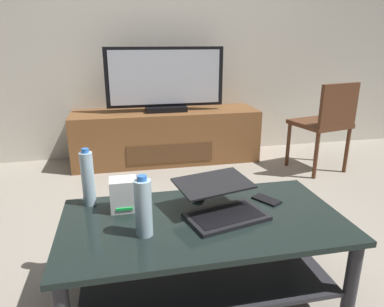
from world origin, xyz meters
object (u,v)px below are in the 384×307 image
(television, at_px, (165,81))
(dining_chair, at_px, (326,121))
(laptop, at_px, (221,203))
(coffee_table, at_px, (203,243))
(media_cabinet, at_px, (166,136))
(router_box, at_px, (124,194))
(cell_phone, at_px, (266,200))
(water_bottle_far, at_px, (143,207))
(tv_remote, at_px, (202,193))
(water_bottle_near, at_px, (88,178))

(television, bearing_deg, dining_chair, -23.24)
(laptop, bearing_deg, television, 89.34)
(television, bearing_deg, laptop, -90.66)
(coffee_table, xyz_separation_m, media_cabinet, (0.11, 2.08, -0.04))
(coffee_table, distance_m, router_box, 0.44)
(laptop, distance_m, cell_phone, 0.28)
(water_bottle_far, height_order, cell_phone, water_bottle_far)
(dining_chair, height_order, router_box, dining_chair)
(cell_phone, height_order, tv_remote, tv_remote)
(media_cabinet, relative_size, television, 1.62)
(coffee_table, xyz_separation_m, cell_phone, (0.36, 0.11, 0.14))
(coffee_table, height_order, media_cabinet, media_cabinet)
(router_box, bearing_deg, media_cabinet, 76.31)
(coffee_table, relative_size, television, 1.11)
(coffee_table, bearing_deg, router_box, 154.48)
(television, relative_size, router_box, 7.35)
(laptop, distance_m, water_bottle_near, 0.66)
(dining_chair, relative_size, laptop, 1.99)
(laptop, bearing_deg, coffee_table, -162.43)
(water_bottle_far, bearing_deg, laptop, 16.95)
(dining_chair, relative_size, water_bottle_far, 3.21)
(water_bottle_near, xyz_separation_m, tv_remote, (0.57, -0.01, -0.13))
(television, height_order, tv_remote, television)
(television, distance_m, water_bottle_far, 2.19)
(laptop, height_order, router_box, router_box)
(water_bottle_near, bearing_deg, laptop, -20.90)
(water_bottle_far, bearing_deg, media_cabinet, 79.81)
(coffee_table, relative_size, dining_chair, 1.51)
(media_cabinet, xyz_separation_m, tv_remote, (-0.06, -1.83, 0.18))
(media_cabinet, distance_m, tv_remote, 1.84)
(media_cabinet, relative_size, water_bottle_near, 6.46)
(television, height_order, water_bottle_near, television)
(coffee_table, relative_size, laptop, 3.00)
(cell_phone, bearing_deg, television, 65.81)
(router_box, distance_m, water_bottle_near, 0.20)
(tv_remote, bearing_deg, water_bottle_far, -102.49)
(water_bottle_near, distance_m, water_bottle_far, 0.42)
(media_cabinet, height_order, router_box, router_box)
(media_cabinet, xyz_separation_m, water_bottle_near, (-0.63, -1.82, 0.31))
(coffee_table, relative_size, tv_remote, 8.04)
(television, relative_size, tv_remote, 7.22)
(laptop, bearing_deg, cell_phone, 17.63)
(router_box, relative_size, water_bottle_near, 0.54)
(cell_phone, bearing_deg, dining_chair, 17.66)
(laptop, bearing_deg, dining_chair, 44.85)
(coffee_table, height_order, tv_remote, tv_remote)
(television, xyz_separation_m, dining_chair, (1.41, -0.60, -0.33))
(coffee_table, xyz_separation_m, television, (0.11, 2.06, 0.52))
(coffee_table, bearing_deg, water_bottle_near, 153.22)
(television, relative_size, cell_phone, 8.25)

